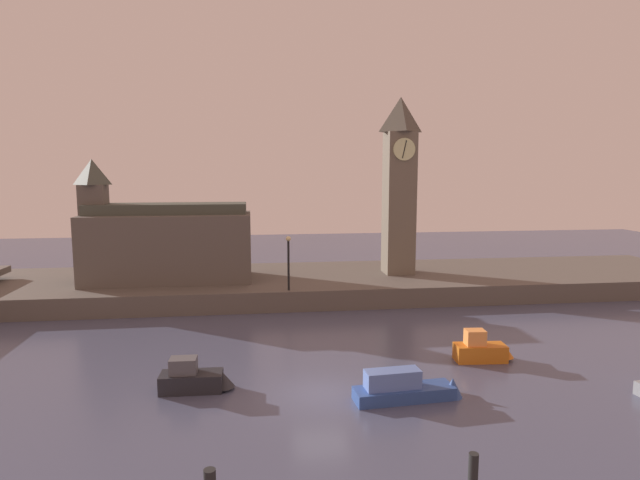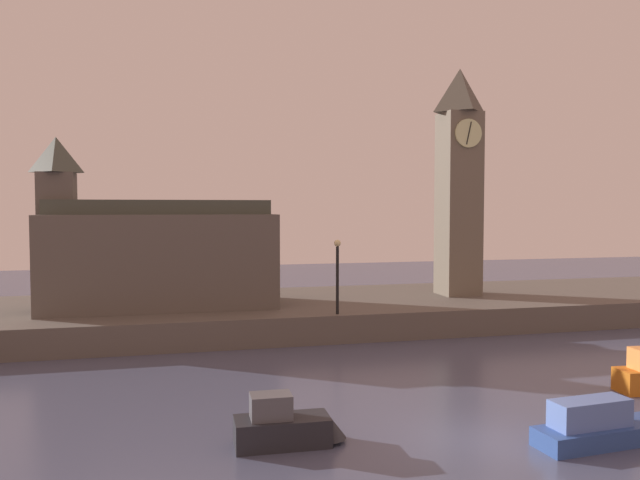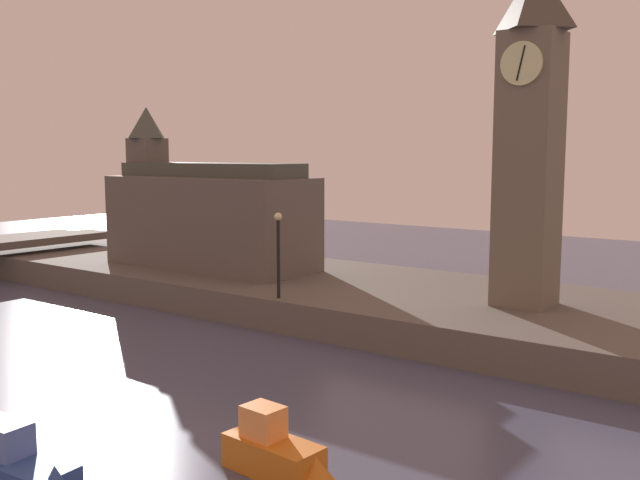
# 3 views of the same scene
# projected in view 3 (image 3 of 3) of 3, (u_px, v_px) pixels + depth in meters

# --- Properties ---
(far_embankment) EXTENTS (70.00, 12.00, 1.50)m
(far_embankment) POSITION_uv_depth(u_px,v_px,m) (352.00, 296.00, 36.82)
(far_embankment) COLOR #5B544C
(far_embankment) RESTS_ON ground
(clock_tower) EXTENTS (2.57, 2.60, 14.46)m
(clock_tower) POSITION_uv_depth(u_px,v_px,m) (530.00, 133.00, 30.35)
(clock_tower) COLOR #6B6051
(clock_tower) RESTS_ON far_embankment
(parliament_hall) EXTENTS (12.77, 5.11, 9.43)m
(parliament_hall) POSITION_uv_depth(u_px,v_px,m) (205.00, 215.00, 41.64)
(parliament_hall) COLOR #5B544C
(parliament_hall) RESTS_ON far_embankment
(streetlamp) EXTENTS (0.36, 0.36, 3.93)m
(streetlamp) POSITION_uv_depth(u_px,v_px,m) (278.00, 245.00, 32.39)
(streetlamp) COLOR black
(streetlamp) RESTS_ON far_embankment
(boat_patrol_orange) EXTENTS (3.26, 1.34, 1.71)m
(boat_patrol_orange) POSITION_uv_depth(u_px,v_px,m) (279.00, 453.00, 17.97)
(boat_patrol_orange) COLOR orange
(boat_patrol_orange) RESTS_ON ground
(boat_tour_blue) EXTENTS (5.14, 1.62, 1.63)m
(boat_tour_blue) POSITION_uv_depth(u_px,v_px,m) (11.00, 461.00, 17.77)
(boat_tour_blue) COLOR #2D4C93
(boat_tour_blue) RESTS_ON ground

